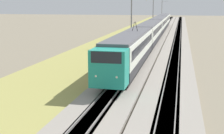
# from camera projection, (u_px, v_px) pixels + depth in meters

# --- Properties ---
(ballast_main) EXTENTS (240.00, 4.40, 0.30)m
(ballast_main) POSITION_uv_depth(u_px,v_px,m) (150.00, 45.00, 54.00)
(ballast_main) COLOR gray
(ballast_main) RESTS_ON ground
(ballast_adjacent) EXTENTS (240.00, 4.40, 0.30)m
(ballast_adjacent) POSITION_uv_depth(u_px,v_px,m) (177.00, 46.00, 53.03)
(ballast_adjacent) COLOR gray
(ballast_adjacent) RESTS_ON ground
(track_main) EXTENTS (240.00, 1.57, 0.45)m
(track_main) POSITION_uv_depth(u_px,v_px,m) (150.00, 45.00, 54.00)
(track_main) COLOR #4C4238
(track_main) RESTS_ON ground
(track_adjacent) EXTENTS (240.00, 1.57, 0.45)m
(track_adjacent) POSITION_uv_depth(u_px,v_px,m) (177.00, 46.00, 53.03)
(track_adjacent) COLOR #4C4238
(track_adjacent) RESTS_ON ground
(grass_verge) EXTENTS (240.00, 12.19, 0.12)m
(grass_verge) POSITION_uv_depth(u_px,v_px,m) (118.00, 45.00, 55.20)
(grass_verge) COLOR #99934C
(grass_verge) RESTS_ON ground
(passenger_train) EXTENTS (85.18, 2.89, 5.18)m
(passenger_train) POSITION_uv_depth(u_px,v_px,m) (155.00, 28.00, 63.74)
(passenger_train) COLOR teal
(passenger_train) RESTS_ON ground
(catenary_mast_mid) EXTENTS (0.22, 2.56, 8.89)m
(catenary_mast_mid) POSITION_uv_depth(u_px,v_px,m) (132.00, 20.00, 51.16)
(catenary_mast_mid) COLOR slate
(catenary_mast_mid) RESTS_ON ground
(catenary_mast_far) EXTENTS (0.22, 2.56, 9.67)m
(catenary_mast_far) POSITION_uv_depth(u_px,v_px,m) (153.00, 12.00, 88.96)
(catenary_mast_far) COLOR slate
(catenary_mast_far) RESTS_ON ground
(catenary_mast_distant) EXTENTS (0.22, 2.56, 9.14)m
(catenary_mast_distant) POSITION_uv_depth(u_px,v_px,m) (162.00, 10.00, 126.88)
(catenary_mast_distant) COLOR slate
(catenary_mast_distant) RESTS_ON ground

